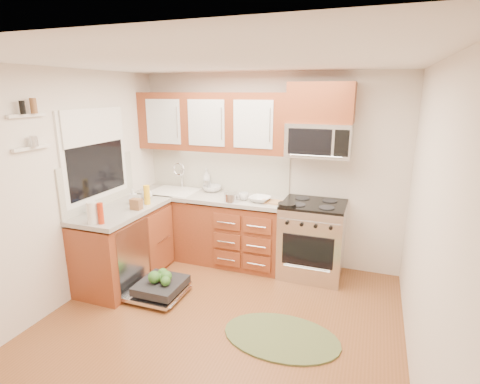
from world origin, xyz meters
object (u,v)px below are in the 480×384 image
at_px(cup, 244,196).
at_px(dishwasher, 158,288).
at_px(skillet, 287,205).
at_px(bowl_b, 212,189).
at_px(sink, 174,200).
at_px(cutting_board, 273,202).
at_px(bowl_a, 260,199).
at_px(microwave, 319,140).
at_px(stock_pot, 231,197).
at_px(paper_towel_roll, 92,213).
at_px(rug, 281,337).
at_px(upper_cabinets, 212,122).
at_px(range, 312,239).

bearing_deg(cup, dishwasher, -122.47).
xyz_separation_m(skillet, bowl_b, (-1.15, 0.41, -0.00)).
bearing_deg(bowl_b, skillet, -19.64).
relative_size(sink, cutting_board, 2.17).
xyz_separation_m(skillet, cutting_board, (-0.22, 0.17, -0.03)).
bearing_deg(sink, cutting_board, -2.63).
bearing_deg(sink, bowl_a, -3.65).
xyz_separation_m(cutting_board, bowl_a, (-0.16, -0.02, 0.02)).
height_order(microwave, sink, microwave).
bearing_deg(stock_pot, cutting_board, 14.98).
xyz_separation_m(sink, paper_towel_roll, (-0.14, -1.44, 0.24)).
relative_size(skillet, bowl_b, 0.83).
relative_size(skillet, bowl_a, 0.81).
xyz_separation_m(skillet, cup, (-0.60, 0.16, 0.00)).
xyz_separation_m(bowl_a, cup, (-0.22, 0.00, 0.02)).
distance_m(stock_pot, paper_towel_roll, 1.64).
relative_size(rug, skillet, 5.21).
bearing_deg(upper_cabinets, stock_pot, -41.34).
bearing_deg(sink, range, 0.30).
height_order(bowl_b, cup, cup).
distance_m(sink, skillet, 1.68).
bearing_deg(sink, bowl_b, 18.91).
distance_m(rug, cutting_board, 1.67).
height_order(microwave, bowl_b, microwave).
bearing_deg(bowl_b, paper_towel_roll, -111.67).
bearing_deg(upper_cabinets, sink, -163.55).
height_order(range, paper_towel_roll, paper_towel_roll).
xyz_separation_m(range, skillet, (-0.28, -0.25, 0.50)).
distance_m(cutting_board, bowl_b, 0.96).
bearing_deg(microwave, cutting_board, -158.62).
distance_m(stock_pot, cup, 0.17).
distance_m(stock_pot, bowl_b, 0.57).
relative_size(microwave, rug, 0.68).
distance_m(range, dishwasher, 1.95).
bearing_deg(stock_pot, range, 11.84).
bearing_deg(microwave, stock_pot, -161.76).
xyz_separation_m(microwave, bowl_b, (-1.43, 0.04, -0.73)).
bearing_deg(dishwasher, upper_cabinets, 83.96).
height_order(upper_cabinets, stock_pot, upper_cabinets).
bearing_deg(rug, dishwasher, 170.29).
bearing_deg(paper_towel_roll, sink, 84.40).
bearing_deg(rug, microwave, 88.48).
xyz_separation_m(sink, stock_pot, (0.93, -0.20, 0.18)).
height_order(stock_pot, cutting_board, stock_pot).
bearing_deg(skillet, bowl_b, 160.36).
xyz_separation_m(stock_pot, cup, (0.12, 0.12, -0.01)).
distance_m(rug, stock_pot, 1.80).
bearing_deg(dishwasher, stock_pot, 59.66).
bearing_deg(range, cutting_board, -171.38).
bearing_deg(rug, range, 88.35).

